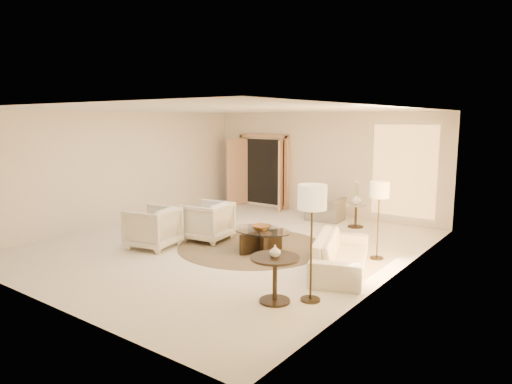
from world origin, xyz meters
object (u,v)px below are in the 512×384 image
Objects in this scene: side_vase at (356,199)px; floor_lamp_near at (379,193)px; floor_lamp_far at (312,203)px; end_vase at (275,251)px; bowl at (261,227)px; accent_chair at (325,205)px; armchair_right at (153,226)px; coffee_table at (261,238)px; side_table at (356,213)px; sofa at (341,254)px; armchair_left at (207,219)px; end_table at (275,271)px.

floor_lamp_near is at bearing -56.87° from side_vase.
floor_lamp_far is 9.90× the size of end_vase.
bowl is 2.21× the size of end_vase.
accent_chair is at bearing 166.50° from side_vase.
armchair_right reaches higher than end_vase.
side_vase reaches higher than coffee_table.
accent_chair is at bearing 166.50° from side_table.
sofa is at bearing 99.13° from floor_lamp_far.
armchair_right is at bearing 63.47° from accent_chair.
side_vase is (2.09, 3.05, 0.23)m from armchair_left.
end_vase is at bearing 64.30° from armchair_right.
armchair_right reaches higher than end_table.
accent_chair is 1.05m from side_vase.
side_table is (2.09, 3.05, -0.11)m from armchair_left.
end_vase reaches higher than side_table.
bowl is 1.59× the size of side_vase.
armchair_right reaches higher than accent_chair.
sofa is at bearing 79.02° from armchair_left.
armchair_left reaches higher than sofa.
sofa is 5.57× the size of bowl.
coffee_table is 3.93× the size of bowl.
accent_chair is 5.60m from end_table.
armchair_left is 3.69m from floor_lamp_near.
end_vase is at bearing -49.70° from bowl.
accent_chair is at bearing 96.46° from coffee_table.
bowl is 2.50m from end_vase.
armchair_right is 4.89m from side_vase.
side_table is 0.34× the size of floor_lamp_far.
floor_lamp_near reaches higher than bowl.
end_table is at bearing -138.21° from floor_lamp_far.
sofa is 2.30× the size of armchair_right.
bowl is at bearing 67.16° from sofa.
floor_lamp_far is at bearing -37.80° from coffee_table.
coffee_table is 2.78m from floor_lamp_far.
floor_lamp_near is (3.48, 0.91, 0.79)m from armchair_left.
coffee_table is 6.25× the size of side_vase.
sofa is 12.29× the size of end_vase.
accent_chair is 5.40× the size of end_vase.
accent_chair is (-2.14, 3.42, 0.10)m from sofa.
sofa is at bearing -2.63° from bowl.
end_table is (3.10, -1.95, -0.00)m from armchair_left.
bowl is at bearing 105.22° from armchair_right.
side_table is 5.12m from end_vase.
floor_lamp_near reaches higher than side_vase.
armchair_right is at bearing 166.47° from end_table.
coffee_table is at bearing 0.00° from bowl.
sofa is at bearing -102.71° from floor_lamp_near.
bowl is at bearing -154.22° from floor_lamp_near.
side_table is (0.98, -0.23, -0.05)m from accent_chair.
side_vase reaches higher than side_table.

